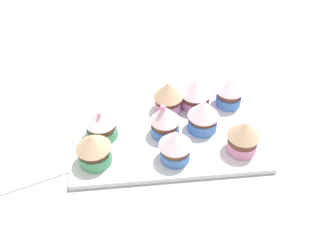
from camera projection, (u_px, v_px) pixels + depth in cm
name	position (u px, v px, depth cm)	size (l,w,h in cm)	color
ground_plane	(168.00, 140.00, 77.13)	(180.00, 180.00, 3.00)	#9E9EA3
baking_tray	(168.00, 133.00, 75.69)	(37.94, 24.17, 1.20)	silver
cupcake_0	(230.00, 90.00, 78.81)	(6.09, 6.09, 7.06)	#477AC6
cupcake_1	(196.00, 92.00, 78.26)	(6.60, 6.60, 7.44)	pink
cupcake_2	(168.00, 96.00, 77.47)	(6.25, 6.25, 7.10)	pink
cupcake_3	(203.00, 114.00, 73.53)	(6.22, 6.22, 7.21)	#477AC6
cupcake_4	(165.00, 120.00, 72.28)	(5.82, 5.82, 7.51)	#477AC6
cupcake_5	(101.00, 124.00, 71.88)	(6.24, 6.24, 6.81)	#4C9E6B
cupcake_6	(244.00, 136.00, 68.97)	(6.24, 6.24, 7.14)	pink
cupcake_7	(175.00, 145.00, 67.41)	(6.22, 6.22, 7.09)	#477AC6
cupcake_8	(94.00, 148.00, 67.02)	(6.48, 6.48, 6.82)	#4C9E6B
napkin	(20.00, 167.00, 69.58)	(15.87, 10.10, 0.60)	white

